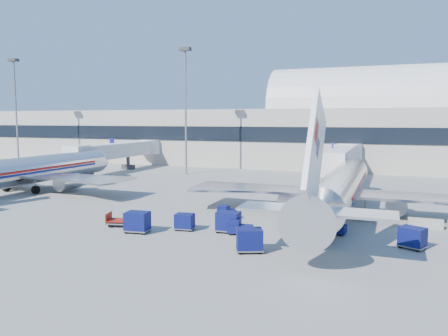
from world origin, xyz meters
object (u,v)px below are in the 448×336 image
at_px(mast_far_west, 15,96).
at_px(tug_right, 332,227).
at_px(mast_west, 186,92).
at_px(airliner_main, 340,188).
at_px(tug_left, 226,213).
at_px(cart_open_red, 121,222).
at_px(cart_train_a, 228,222).
at_px(airliner_mid, 26,171).
at_px(barrier_near, 425,223).
at_px(jetbridge_mid, 121,150).
at_px(cart_train_b, 185,221).
at_px(jetbridge_near, 343,157).
at_px(cart_solo_near, 249,240).
at_px(cart_train_c, 137,222).
at_px(cart_solo_far, 413,237).
at_px(tug_lead, 239,227).

height_order(mast_far_west, tug_right, mast_far_west).
bearing_deg(mast_west, airliner_main, -40.36).
height_order(tug_left, cart_open_red, tug_left).
bearing_deg(airliner_main, tug_right, -87.77).
height_order(tug_right, cart_train_a, cart_train_a).
bearing_deg(airliner_mid, barrier_near, -2.87).
distance_m(jetbridge_mid, cart_train_b, 49.40).
xyz_separation_m(jetbridge_near, barrier_near, (10.40, -28.81, -3.48)).
bearing_deg(mast_west, jetbridge_near, 1.68).
distance_m(barrier_near, cart_solo_near, 18.08).
height_order(tug_right, cart_solo_near, cart_solo_near).
distance_m(cart_train_a, cart_train_b, 4.02).
distance_m(jetbridge_near, cart_open_red, 41.68).
height_order(tug_right, cart_train_c, cart_train_c).
xyz_separation_m(tug_left, cart_solo_near, (5.42, -9.18, 0.24)).
relative_size(barrier_near, cart_train_a, 1.41).
distance_m(mast_far_west, barrier_near, 84.11).
relative_size(airliner_main, cart_solo_far, 16.06).
height_order(airliner_main, cart_train_c, airliner_main).
distance_m(airliner_main, cart_solo_far, 12.02).
bearing_deg(jetbridge_near, barrier_near, -70.15).
xyz_separation_m(cart_train_b, cart_open_red, (-6.20, -0.89, -0.35)).
distance_m(tug_lead, tug_left, 5.61).
bearing_deg(cart_open_red, airliner_main, 17.81).
relative_size(cart_train_a, cart_solo_near, 0.86).
bearing_deg(cart_train_b, cart_solo_far, -2.84).
bearing_deg(tug_left, cart_solo_near, -142.63).
height_order(cart_train_b, cart_solo_near, cart_solo_near).
distance_m(tug_right, tug_left, 10.66).
distance_m(mast_far_west, cart_solo_near, 78.08).
height_order(tug_left, cart_solo_far, cart_solo_far).
bearing_deg(cart_open_red, mast_far_west, 128.80).
distance_m(cart_train_a, cart_open_red, 10.29).
bearing_deg(airliner_mid, mast_far_west, 137.68).
distance_m(airliner_mid, jetbridge_mid, 26.43).
bearing_deg(cart_solo_near, tug_lead, 94.00).
bearing_deg(cart_open_red, barrier_near, 4.55).
xyz_separation_m(mast_west, tug_lead, (22.81, -36.24, -14.16)).
bearing_deg(cart_train_a, airliner_mid, 160.82).
bearing_deg(mast_west, cart_train_b, -64.15).
xyz_separation_m(barrier_near, cart_train_a, (-16.32, -7.92, 0.53)).
bearing_deg(cart_train_c, airliner_mid, 145.80).
distance_m(airliner_main, tug_right, 7.92).
height_order(barrier_near, cart_train_a, cart_train_a).
xyz_separation_m(airliner_main, cart_solo_near, (-4.84, -15.23, -1.98)).
xyz_separation_m(cart_solo_near, cart_solo_far, (11.46, 5.41, -0.06)).
height_order(mast_far_west, cart_solo_near, mast_far_west).
xyz_separation_m(barrier_near, cart_open_red, (-26.48, -9.48, -0.01)).
distance_m(jetbridge_near, mast_far_west, 68.47).
distance_m(tug_left, cart_solo_far, 17.29).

